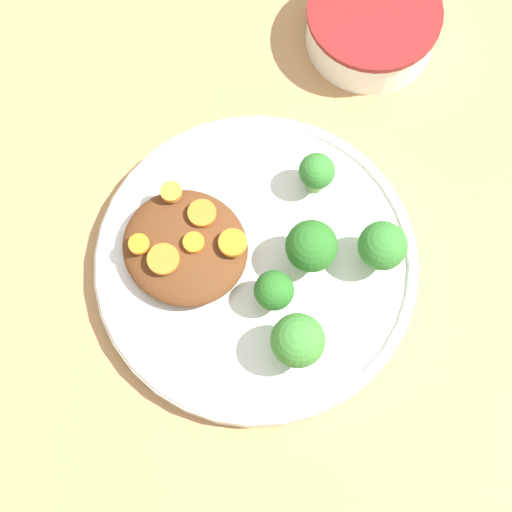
# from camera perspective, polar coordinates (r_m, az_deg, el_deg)

# --- Properties ---
(ground_plane) EXTENTS (4.00, 4.00, 0.00)m
(ground_plane) POSITION_cam_1_polar(r_m,az_deg,el_deg) (0.77, -0.00, -0.81)
(ground_plane) COLOR tan
(plate) EXTENTS (0.28, 0.28, 0.02)m
(plate) POSITION_cam_1_polar(r_m,az_deg,el_deg) (0.75, -0.00, -0.51)
(plate) COLOR silver
(plate) RESTS_ON ground_plane
(dip_bowl) EXTENTS (0.13, 0.13, 0.05)m
(dip_bowl) POSITION_cam_1_polar(r_m,az_deg,el_deg) (0.85, 7.76, 15.14)
(dip_bowl) COLOR white
(dip_bowl) RESTS_ON ground_plane
(stew_mound) EXTENTS (0.11, 0.11, 0.03)m
(stew_mound) POSITION_cam_1_polar(r_m,az_deg,el_deg) (0.74, -4.75, 0.58)
(stew_mound) COLOR #5B3319
(stew_mound) RESTS_ON plate
(broccoli_floret_0) EXTENTS (0.04, 0.04, 0.06)m
(broccoli_floret_0) POSITION_cam_1_polar(r_m,az_deg,el_deg) (0.69, 2.81, -5.67)
(broccoli_floret_0) COLOR #759E51
(broccoli_floret_0) RESTS_ON plate
(broccoli_floret_1) EXTENTS (0.03, 0.03, 0.05)m
(broccoli_floret_1) POSITION_cam_1_polar(r_m,az_deg,el_deg) (0.75, 4.34, 5.39)
(broccoli_floret_1) COLOR #759E51
(broccoli_floret_1) RESTS_ON plate
(broccoli_floret_2) EXTENTS (0.04, 0.04, 0.06)m
(broccoli_floret_2) POSITION_cam_1_polar(r_m,az_deg,el_deg) (0.72, 3.72, 0.63)
(broccoli_floret_2) COLOR #7FA85B
(broccoli_floret_2) RESTS_ON plate
(broccoli_floret_3) EXTENTS (0.04, 0.04, 0.06)m
(broccoli_floret_3) POSITION_cam_1_polar(r_m,az_deg,el_deg) (0.73, 8.41, 0.64)
(broccoli_floret_3) COLOR #759E51
(broccoli_floret_3) RESTS_ON plate
(broccoli_floret_4) EXTENTS (0.03, 0.03, 0.04)m
(broccoli_floret_4) POSITION_cam_1_polar(r_m,az_deg,el_deg) (0.71, 1.21, -2.37)
(broccoli_floret_4) COLOR #7FA85B
(broccoli_floret_4) RESTS_ON plate
(carrot_slice_0) EXTENTS (0.02, 0.02, 0.00)m
(carrot_slice_0) POSITION_cam_1_polar(r_m,az_deg,el_deg) (0.73, -7.81, 0.79)
(carrot_slice_0) COLOR orange
(carrot_slice_0) RESTS_ON stew_mound
(carrot_slice_1) EXTENTS (0.02, 0.02, 0.01)m
(carrot_slice_1) POSITION_cam_1_polar(r_m,az_deg,el_deg) (0.73, -3.71, 2.74)
(carrot_slice_1) COLOR orange
(carrot_slice_1) RESTS_ON stew_mound
(carrot_slice_2) EXTENTS (0.02, 0.02, 0.01)m
(carrot_slice_2) POSITION_cam_1_polar(r_m,az_deg,el_deg) (0.74, -5.83, 4.09)
(carrot_slice_2) COLOR orange
(carrot_slice_2) RESTS_ON stew_mound
(carrot_slice_3) EXTENTS (0.03, 0.03, 0.00)m
(carrot_slice_3) POSITION_cam_1_polar(r_m,az_deg,el_deg) (0.72, -6.20, -0.21)
(carrot_slice_3) COLOR orange
(carrot_slice_3) RESTS_ON stew_mound
(carrot_slice_4) EXTENTS (0.02, 0.02, 0.01)m
(carrot_slice_4) POSITION_cam_1_polar(r_m,az_deg,el_deg) (0.72, -1.56, 0.88)
(carrot_slice_4) COLOR orange
(carrot_slice_4) RESTS_ON stew_mound
(carrot_slice_5) EXTENTS (0.02, 0.02, 0.01)m
(carrot_slice_5) POSITION_cam_1_polar(r_m,az_deg,el_deg) (0.72, -4.18, 0.90)
(carrot_slice_5) COLOR orange
(carrot_slice_5) RESTS_ON stew_mound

